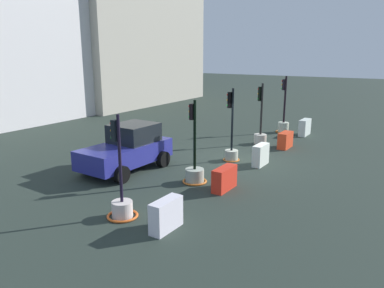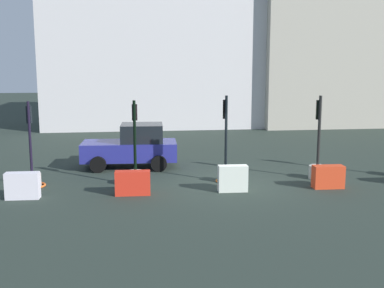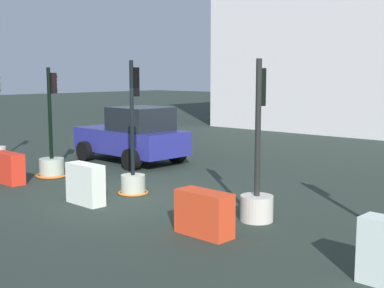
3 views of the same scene
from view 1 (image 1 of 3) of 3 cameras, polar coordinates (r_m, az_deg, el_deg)
ground_plane at (r=16.22m, az=7.09°, el=-2.66°), size 120.00×120.00×0.00m
traffic_light_0 at (r=10.87m, az=-10.78°, el=-8.78°), size 0.90×0.90×2.99m
traffic_light_1 at (r=13.42m, az=0.39°, el=-4.05°), size 0.90×0.90×3.01m
traffic_light_2 at (r=16.19m, az=6.08°, el=-0.47°), size 0.73×0.73×3.14m
traffic_light_3 at (r=19.36m, az=10.49°, el=1.75°), size 0.64×0.64×3.11m
traffic_light_4 at (r=22.48m, az=13.91°, el=3.24°), size 0.89×0.89×3.29m
construction_barrier_0 at (r=9.98m, az=-4.02°, el=-10.85°), size 1.06×0.41×0.85m
construction_barrier_1 at (r=12.78m, az=5.02°, el=-5.34°), size 1.16×0.43×0.80m
construction_barrier_2 at (r=15.69m, az=10.54°, el=-1.67°), size 0.99×0.39×0.89m
construction_barrier_3 at (r=18.81m, az=14.18°, el=0.58°), size 1.07×0.48×0.79m
construction_barrier_4 at (r=22.03m, az=16.98°, el=2.48°), size 1.12×0.43×0.91m
car_blue_estate at (r=15.02m, az=-9.87°, el=-0.69°), size 3.95×2.29×1.81m
building_corner_block at (r=36.24m, az=-10.43°, el=19.45°), size 15.44×8.48×16.38m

